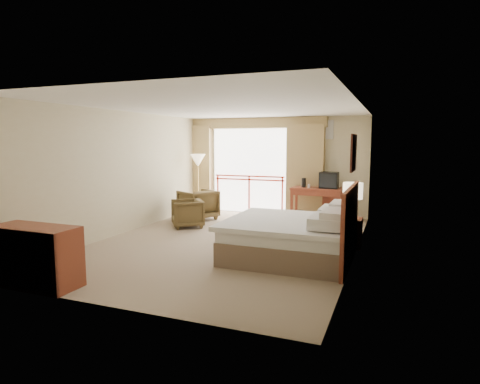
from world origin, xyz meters
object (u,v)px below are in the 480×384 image
at_px(nightstand, 351,232).
at_px(floor_lamp, 198,162).
at_px(bed, 293,237).
at_px(table_lamp, 353,191).
at_px(desk, 317,195).
at_px(side_table, 181,210).
at_px(armchair_far, 198,219).
at_px(armchair_near, 188,227).
at_px(wastebasket, 300,216).
at_px(dresser, 35,256).
at_px(tv, 329,180).

xyz_separation_m(nightstand, floor_lamp, (-4.44, 2.18, 1.17)).
xyz_separation_m(bed, table_lamp, (0.87, 1.20, 0.70)).
relative_size(table_lamp, desk, 0.51).
bearing_deg(side_table, armchair_far, 79.22).
height_order(desk, armchair_near, desk).
bearing_deg(table_lamp, wastebasket, 125.30).
relative_size(table_lamp, armchair_near, 0.91).
height_order(nightstand, armchair_near, nightstand).
bearing_deg(nightstand, armchair_far, 160.93).
xyz_separation_m(side_table, floor_lamp, (-0.25, 1.44, 1.12)).
xyz_separation_m(nightstand, wastebasket, (-1.52, 2.19, -0.15)).
xyz_separation_m(nightstand, table_lamp, (0.00, 0.05, 0.80)).
relative_size(side_table, floor_lamp, 0.29).
xyz_separation_m(nightstand, side_table, (-4.18, 0.75, 0.06)).
height_order(table_lamp, side_table, table_lamp).
height_order(table_lamp, floor_lamp, floor_lamp).
bearing_deg(table_lamp, dresser, -135.37).
xyz_separation_m(nightstand, desk, (-1.12, 2.47, 0.38)).
bearing_deg(dresser, bed, 45.42).
height_order(table_lamp, desk, table_lamp).
bearing_deg(wastebasket, tv, 17.64).
relative_size(nightstand, armchair_far, 0.65).
bearing_deg(dresser, desk, 70.17).
bearing_deg(side_table, tv, 26.34).
distance_m(table_lamp, floor_lamp, 4.94).
bearing_deg(table_lamp, bed, -126.13).
relative_size(nightstand, dresser, 0.44).
bearing_deg(armchair_near, dresser, -37.48).
relative_size(bed, armchair_far, 2.47).
relative_size(armchair_far, dresser, 0.67).
bearing_deg(tv, nightstand, -69.01).
height_order(nightstand, desk, desk).
relative_size(table_lamp, dresser, 0.52).
distance_m(wastebasket, armchair_far, 2.66).
xyz_separation_m(floor_lamp, dresser, (0.51, -6.01, -1.02)).
bearing_deg(bed, armchair_far, 141.11).
distance_m(nightstand, desk, 2.74).
xyz_separation_m(wastebasket, armchair_near, (-2.33, -1.73, -0.13)).
bearing_deg(armchair_far, nightstand, 100.71).
bearing_deg(armchair_far, dresser, 31.45).
xyz_separation_m(table_lamp, tv, (-0.82, 2.36, -0.02)).
height_order(armchair_far, side_table, side_table).
relative_size(armchair_near, dresser, 0.56).
relative_size(desk, side_table, 2.65).
distance_m(wastebasket, armchair_near, 2.91).
relative_size(desk, floor_lamp, 0.77).
xyz_separation_m(wastebasket, floor_lamp, (-2.92, -0.01, 1.32)).
height_order(tv, side_table, tv).
bearing_deg(armchair_far, side_table, 19.23).
height_order(nightstand, tv, tv).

